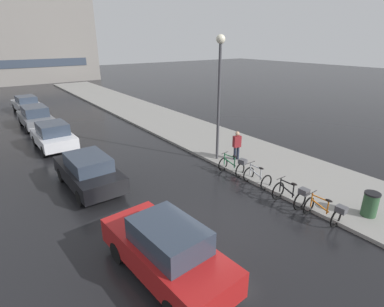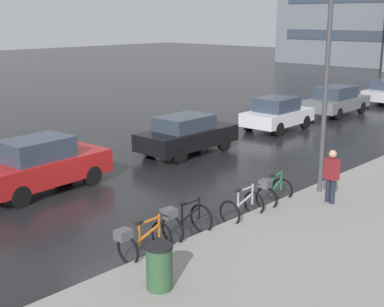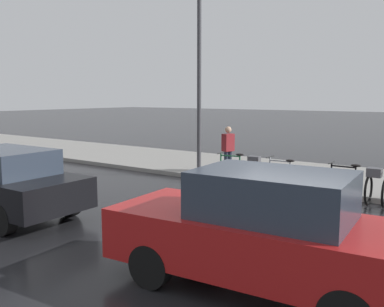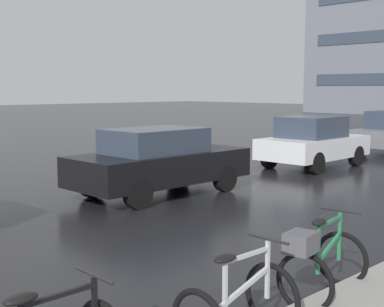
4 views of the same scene
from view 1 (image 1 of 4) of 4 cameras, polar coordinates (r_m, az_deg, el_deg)
The scene contains 15 objects.
ground_plane at distance 10.60m, azimuth 4.85°, elevation -14.40°, with size 140.00×140.00×0.00m, color black.
sidewalk_kerb at distance 21.12m, azimuth -0.39°, elevation 4.31°, with size 4.80×60.00×0.14m, color gray.
bicycle_nearest at distance 11.73m, azimuth 24.23°, elevation -9.85°, with size 0.73×1.38×0.95m.
bicycle_second at distance 12.31m, azimuth 18.48°, elevation -7.36°, with size 0.76×1.34×1.00m.
bicycle_third at distance 13.62m, azimuth 12.31°, elevation -4.46°, with size 0.69×1.09×0.97m.
bicycle_farthest at distance 14.43m, azimuth 8.01°, elevation -2.20°, with size 0.85×1.41×0.98m.
car_red at distance 8.44m, azimuth -4.89°, elevation -17.87°, with size 2.03×4.43×1.71m.
car_black at distance 13.71m, azimuth -19.13°, elevation -3.19°, with size 1.91×4.31×1.54m.
car_white at distance 19.48m, azimuth -24.90°, elevation 3.09°, with size 1.93×3.81×1.58m.
car_grey at distance 24.91m, azimuth -27.67°, elevation 6.24°, with size 1.92×4.43×1.59m.
car_silver at distance 30.58m, azimuth -28.96°, elevation 8.24°, with size 2.03×4.19×1.46m.
pedestrian at distance 15.81m, azimuth 8.53°, elevation 1.62°, with size 0.45×0.33×1.69m.
streetlamp at distance 15.06m, azimuth 5.24°, elevation 13.76°, with size 0.43×0.43×6.34m.
trash_bin at distance 12.63m, azimuth 30.77°, elevation -8.56°, with size 0.54×0.54×1.05m.
building_facade_main at distance 52.66m, azimuth -31.65°, elevation 20.27°, with size 22.31×7.42×16.23m.
Camera 1 is at (-5.76, -6.46, 6.12)m, focal length 28.00 mm.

